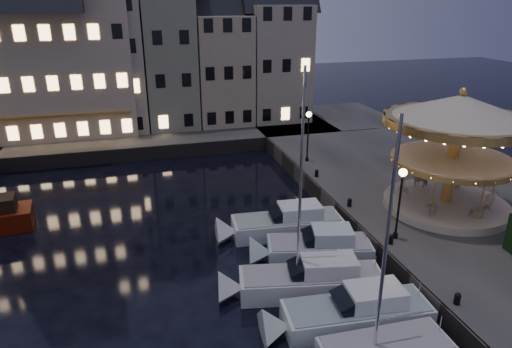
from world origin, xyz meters
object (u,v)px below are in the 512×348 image
object	(u,v)px
motorboat_d	(312,249)
streetlamp_b	(400,194)
bollard_c	(350,202)
streetlamp_c	(308,129)
motorboat_c	(303,281)
motorboat_b	(348,315)
bollard_d	(317,173)
carousel	(457,131)
bollard_a	(457,298)
bollard_b	(391,239)
streetlamp_d	(483,141)
motorboat_e	(280,225)

from	to	relation	value
motorboat_d	streetlamp_b	bearing A→B (deg)	-13.85
bollard_c	motorboat_d	distance (m)	5.29
streetlamp_c	motorboat_c	distance (m)	16.77
motorboat_d	motorboat_b	bearing A→B (deg)	-95.99
bollard_d	carousel	distance (m)	10.55
streetlamp_b	bollard_a	world-z (taller)	streetlamp_b
bollard_a	bollard_d	size ratio (longest dim) A/B	1.00
streetlamp_c	bollard_b	world-z (taller)	streetlamp_c
streetlamp_d	streetlamp_b	bearing A→B (deg)	-148.22
bollard_c	motorboat_b	size ratio (longest dim) A/B	0.07
bollard_a	motorboat_e	world-z (taller)	motorboat_e
bollard_a	bollard_d	world-z (taller)	same
bollard_d	motorboat_c	bearing A→B (deg)	-115.45
streetlamp_d	motorboat_e	xyz separation A→B (m)	(-16.62, -2.58, -3.38)
bollard_c	carousel	size ratio (longest dim) A/B	0.06
streetlamp_c	carousel	xyz separation A→B (m)	(5.23, -10.86, 2.40)
streetlamp_b	bollard_c	bearing A→B (deg)	97.59
motorboat_b	motorboat_e	size ratio (longest dim) A/B	0.98
streetlamp_c	streetlamp_d	bearing A→B (deg)	-29.91
carousel	bollard_d	bearing A→B (deg)	128.41
motorboat_d	motorboat_c	bearing A→B (deg)	-119.59
streetlamp_d	carousel	distance (m)	7.85
streetlamp_b	streetlamp_c	size ratio (longest dim) A/B	1.00
bollard_a	motorboat_e	xyz separation A→B (m)	(-4.72, 10.42, -0.96)
motorboat_b	motorboat_d	size ratio (longest dim) A/B	1.12
streetlamp_c	motorboat_b	size ratio (longest dim) A/B	0.54
streetlamp_c	bollard_d	xyz separation A→B (m)	(-0.60, -3.50, -2.41)
streetlamp_c	streetlamp_d	size ratio (longest dim) A/B	1.00
streetlamp_d	bollard_c	size ratio (longest dim) A/B	7.32
streetlamp_b	motorboat_b	size ratio (longest dim) A/B	0.54
streetlamp_d	streetlamp_c	bearing A→B (deg)	150.09
bollard_a	carousel	world-z (taller)	carousel
bollard_b	bollard_c	distance (m)	5.00
motorboat_d	bollard_d	bearing A→B (deg)	65.95
motorboat_e	streetlamp_b	bearing A→B (deg)	-39.70
bollard_a	carousel	bearing A→B (deg)	55.99
streetlamp_c	motorboat_d	world-z (taller)	streetlamp_c
bollard_a	bollard_b	distance (m)	5.50
motorboat_d	motorboat_e	distance (m)	3.38
streetlamp_d	bollard_b	distance (m)	14.27
streetlamp_c	bollard_b	distance (m)	14.22
bollard_b	motorboat_c	bearing A→B (deg)	-167.55
bollard_a	bollard_c	size ratio (longest dim) A/B	1.00
bollard_c	motorboat_d	bearing A→B (deg)	-139.56
streetlamp_d	motorboat_b	xyz separation A→B (m)	(-16.47, -11.67, -3.38)
streetlamp_b	bollard_c	world-z (taller)	streetlamp_b
bollard_b	motorboat_b	size ratio (longest dim) A/B	0.07
bollard_c	motorboat_c	world-z (taller)	motorboat_c
motorboat_b	bollard_c	bearing A→B (deg)	63.53
bollard_b	streetlamp_c	bearing A→B (deg)	87.55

